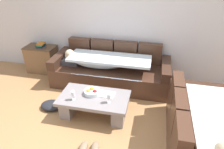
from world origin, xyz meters
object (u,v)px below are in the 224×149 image
object	(u,v)px
book_stack_on_cabinet	(41,45)
crumpled_garment	(52,105)
pair_of_shoes	(89,148)
wine_glass_near_left	(73,94)
couch_along_wall	(109,70)
coffee_table	(94,103)
fruit_bowl	(92,92)
side_cabinet	(42,59)
wine_glass_near_right	(109,97)
open_magazine	(106,94)
couch_near_window	(202,133)

from	to	relation	value
book_stack_on_cabinet	crumpled_garment	xyz separation A→B (m)	(0.85, -1.33, -0.63)
book_stack_on_cabinet	crumpled_garment	size ratio (longest dim) A/B	0.55
pair_of_shoes	crumpled_garment	world-z (taller)	crumpled_garment
wine_glass_near_left	crumpled_garment	bearing A→B (deg)	164.41
couch_along_wall	coffee_table	size ratio (longest dim) A/B	2.08
coffee_table	fruit_bowl	bearing A→B (deg)	126.49
crumpled_garment	couch_along_wall	bearing A→B (deg)	52.68
side_cabinet	wine_glass_near_right	bearing A→B (deg)	-35.07
open_magazine	crumpled_garment	size ratio (longest dim) A/B	0.70
coffee_table	crumpled_garment	distance (m)	0.86
wine_glass_near_left	wine_glass_near_right	bearing A→B (deg)	5.31
wine_glass_near_right	side_cabinet	xyz separation A→B (m)	(-2.02, 1.42, -0.17)
side_cabinet	wine_glass_near_left	bearing A→B (deg)	-46.04
wine_glass_near_right	open_magazine	bearing A→B (deg)	114.18
coffee_table	book_stack_on_cabinet	distance (m)	2.19
wine_glass_near_left	book_stack_on_cabinet	distance (m)	2.03
coffee_table	crumpled_garment	xyz separation A→B (m)	(-0.84, -0.01, -0.18)
fruit_bowl	couch_near_window	bearing A→B (deg)	-16.84
fruit_bowl	wine_glass_near_right	bearing A→B (deg)	-27.08
coffee_table	wine_glass_near_left	world-z (taller)	wine_glass_near_left
wine_glass_near_left	book_stack_on_cabinet	bearing A→B (deg)	133.19
fruit_bowl	book_stack_on_cabinet	xyz separation A→B (m)	(-1.63, 1.24, 0.27)
wine_glass_near_left	open_magazine	xyz separation A→B (m)	(0.50, 0.27, -0.11)
couch_along_wall	wine_glass_near_right	size ratio (longest dim) A/B	15.00
coffee_table	crumpled_garment	bearing A→B (deg)	-179.46
wine_glass_near_left	crumpled_garment	world-z (taller)	wine_glass_near_left
book_stack_on_cabinet	side_cabinet	bearing A→B (deg)	-178.99
wine_glass_near_right	crumpled_garment	size ratio (longest dim) A/B	0.42
couch_along_wall	open_magazine	world-z (taller)	couch_along_wall
couch_along_wall	open_magazine	size ratio (longest dim) A/B	8.89
wine_glass_near_left	side_cabinet	bearing A→B (deg)	133.96
couch_near_window	fruit_bowl	xyz separation A→B (m)	(-1.76, 0.53, 0.09)
crumpled_garment	couch_near_window	bearing A→B (deg)	-9.99
wine_glass_near_right	crumpled_garment	bearing A→B (deg)	175.32
side_cabinet	book_stack_on_cabinet	xyz separation A→B (m)	(0.04, 0.00, 0.37)
couch_along_wall	couch_near_window	world-z (taller)	same
wine_glass_near_right	side_cabinet	distance (m)	2.47
side_cabinet	couch_along_wall	bearing A→B (deg)	-7.40
couch_near_window	wine_glass_near_right	bearing A→B (deg)	75.88
couch_along_wall	book_stack_on_cabinet	size ratio (longest dim) A/B	11.35
side_cabinet	fruit_bowl	bearing A→B (deg)	-36.56
open_magazine	book_stack_on_cabinet	size ratio (longest dim) A/B	1.28
side_cabinet	coffee_table	bearing A→B (deg)	-37.29
side_cabinet	crumpled_garment	xyz separation A→B (m)	(0.89, -1.32, -0.26)
coffee_table	open_magazine	bearing A→B (deg)	29.27
wine_glass_near_left	wine_glass_near_right	size ratio (longest dim) A/B	1.00
coffee_table	wine_glass_near_left	distance (m)	0.43
coffee_table	wine_glass_near_left	xyz separation A→B (m)	(-0.31, -0.16, 0.26)
open_magazine	side_cabinet	xyz separation A→B (m)	(-1.92, 1.21, -0.06)
wine_glass_near_left	crumpled_garment	xyz separation A→B (m)	(-0.53, 0.15, -0.44)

